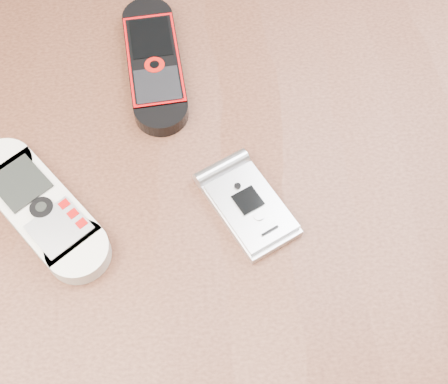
{
  "coord_description": "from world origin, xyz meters",
  "views": [
    {
      "loc": [
        -0.02,
        -0.25,
        1.21
      ],
      "look_at": [
        0.01,
        0.0,
        0.76
      ],
      "focal_mm": 50.0,
      "sensor_mm": 36.0,
      "label": 1
    }
  ],
  "objects_px": {
    "nokia_white": "(40,208)",
    "nokia_black_red": "(154,63)",
    "table": "(219,249)",
    "motorola_razr": "(249,206)"
  },
  "relations": [
    {
      "from": "nokia_white",
      "to": "nokia_black_red",
      "type": "xyz_separation_m",
      "value": [
        0.1,
        0.15,
        -0.0
      ]
    },
    {
      "from": "table",
      "to": "nokia_white",
      "type": "height_order",
      "value": "nokia_white"
    },
    {
      "from": "nokia_white",
      "to": "motorola_razr",
      "type": "xyz_separation_m",
      "value": [
        0.17,
        -0.01,
        -0.0
      ]
    },
    {
      "from": "table",
      "to": "nokia_black_red",
      "type": "bearing_deg",
      "value": 108.71
    },
    {
      "from": "table",
      "to": "nokia_white",
      "type": "xyz_separation_m",
      "value": [
        -0.15,
        -0.0,
        0.11
      ]
    },
    {
      "from": "table",
      "to": "motorola_razr",
      "type": "relative_size",
      "value": 12.53
    },
    {
      "from": "table",
      "to": "motorola_razr",
      "type": "bearing_deg",
      "value": -28.9
    },
    {
      "from": "nokia_white",
      "to": "nokia_black_red",
      "type": "distance_m",
      "value": 0.18
    },
    {
      "from": "motorola_razr",
      "to": "table",
      "type": "bearing_deg",
      "value": 123.9
    },
    {
      "from": "table",
      "to": "motorola_razr",
      "type": "distance_m",
      "value": 0.12
    }
  ]
}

